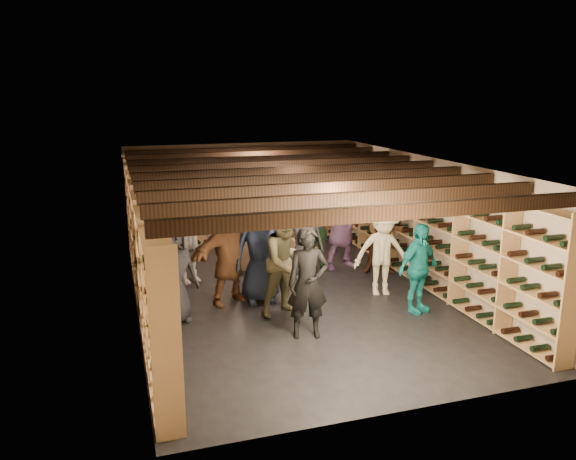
% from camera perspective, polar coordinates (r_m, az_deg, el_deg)
% --- Properties ---
extents(ground, '(8.00, 8.00, 0.00)m').
position_cam_1_polar(ground, '(10.26, 0.50, -6.63)').
color(ground, black).
rests_on(ground, ground).
extents(walls, '(5.52, 8.02, 2.40)m').
position_cam_1_polar(walls, '(9.91, 0.52, -0.12)').
color(walls, tan).
rests_on(walls, ground).
extents(ceiling, '(5.50, 8.00, 0.01)m').
position_cam_1_polar(ceiling, '(9.68, 0.53, 6.79)').
color(ceiling, '#BFB6A3').
rests_on(ceiling, walls).
extents(ceiling_joists, '(5.40, 7.12, 0.18)m').
position_cam_1_polar(ceiling_joists, '(9.70, 0.53, 5.97)').
color(ceiling_joists, black).
rests_on(ceiling_joists, ground).
extents(wine_rack_left, '(0.32, 7.50, 2.15)m').
position_cam_1_polar(wine_rack_left, '(9.49, -14.42, -1.98)').
color(wine_rack_left, tan).
rests_on(wine_rack_left, ground).
extents(wine_rack_right, '(0.32, 7.50, 2.15)m').
position_cam_1_polar(wine_rack_right, '(10.98, 13.39, 0.23)').
color(wine_rack_right, tan).
rests_on(wine_rack_right, ground).
extents(wine_rack_back, '(4.70, 0.30, 2.15)m').
position_cam_1_polar(wine_rack_back, '(13.54, -4.48, 3.14)').
color(wine_rack_back, tan).
rests_on(wine_rack_back, ground).
extents(crate_stack_left, '(0.57, 0.45, 0.68)m').
position_cam_1_polar(crate_stack_left, '(11.69, -4.16, -2.31)').
color(crate_stack_left, tan).
rests_on(crate_stack_left, ground).
extents(crate_stack_right, '(0.52, 0.36, 0.34)m').
position_cam_1_polar(crate_stack_right, '(12.78, 1.59, -1.64)').
color(crate_stack_right, tan).
rests_on(crate_stack_right, ground).
extents(crate_loose, '(0.55, 0.41, 0.17)m').
position_cam_1_polar(crate_loose, '(12.74, 1.87, -2.10)').
color(crate_loose, tan).
rests_on(crate_loose, ground).
extents(person_0, '(0.94, 0.77, 1.66)m').
position_cam_1_polar(person_0, '(9.04, -11.64, -4.25)').
color(person_0, black).
rests_on(person_0, ground).
extents(person_1, '(0.67, 0.50, 1.69)m').
position_cam_1_polar(person_1, '(8.34, 2.03, -5.42)').
color(person_1, black).
rests_on(person_1, ground).
extents(person_2, '(1.04, 0.91, 1.81)m').
position_cam_1_polar(person_2, '(9.15, -0.17, -3.23)').
color(person_2, brown).
rests_on(person_2, ground).
extents(person_3, '(1.15, 0.82, 1.60)m').
position_cam_1_polar(person_3, '(10.22, 9.56, -2.20)').
color(person_3, beige).
rests_on(person_3, ground).
extents(person_4, '(0.96, 0.65, 1.52)m').
position_cam_1_polar(person_4, '(9.53, 13.09, -3.81)').
color(person_4, teal).
rests_on(person_4, ground).
extents(person_5, '(1.76, 1.19, 1.82)m').
position_cam_1_polar(person_5, '(9.71, -6.04, -2.26)').
color(person_5, brown).
rests_on(person_5, ground).
extents(person_6, '(0.95, 0.66, 1.85)m').
position_cam_1_polar(person_6, '(9.74, -2.80, -2.07)').
color(person_6, '#1D2A46').
rests_on(person_6, ground).
extents(person_7, '(0.71, 0.58, 1.67)m').
position_cam_1_polar(person_7, '(10.43, -1.67, -1.48)').
color(person_7, gray).
rests_on(person_7, ground).
extents(person_8, '(0.99, 0.88, 1.69)m').
position_cam_1_polar(person_8, '(11.38, 9.79, -0.29)').
color(person_8, '#422616').
rests_on(person_8, ground).
extents(person_9, '(1.40, 1.11, 1.90)m').
position_cam_1_polar(person_9, '(10.80, -10.04, -0.52)').
color(person_9, '#ABA39B').
rests_on(person_9, ground).
extents(person_10, '(0.95, 0.43, 1.58)m').
position_cam_1_polar(person_10, '(11.49, 2.95, -0.24)').
color(person_10, '#27522D').
rests_on(person_10, ground).
extents(person_11, '(1.84, 0.86, 1.91)m').
position_cam_1_polar(person_11, '(11.65, 5.50, 0.74)').
color(person_11, '#8F669C').
rests_on(person_11, ground).
extents(person_12, '(0.82, 0.57, 1.60)m').
position_cam_1_polar(person_12, '(11.02, 1.62, -0.81)').
color(person_12, '#2E2D31').
rests_on(person_12, ground).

